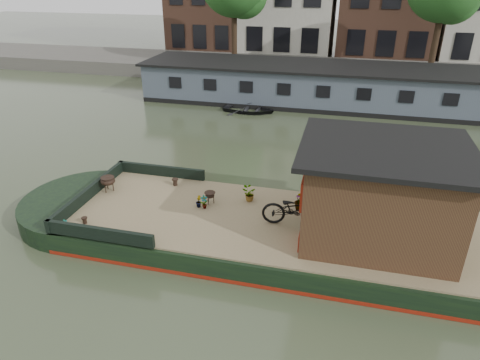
% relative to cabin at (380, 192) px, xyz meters
% --- Properties ---
extents(ground, '(120.00, 120.00, 0.00)m').
position_rel_cabin_xyz_m(ground, '(-2.19, 0.00, -1.88)').
color(ground, '#2C3220').
rests_on(ground, ground).
extents(houseboat_hull, '(14.01, 4.02, 0.60)m').
position_rel_cabin_xyz_m(houseboat_hull, '(-3.52, 0.00, -1.60)').
color(houseboat_hull, black).
rests_on(houseboat_hull, ground).
extents(houseboat_deck, '(11.80, 3.80, 0.05)m').
position_rel_cabin_xyz_m(houseboat_deck, '(-2.19, 0.00, -1.25)').
color(houseboat_deck, '#847052').
rests_on(houseboat_deck, houseboat_hull).
extents(bow_bulwark, '(3.00, 4.00, 0.35)m').
position_rel_cabin_xyz_m(bow_bulwark, '(-7.25, 0.00, -1.05)').
color(bow_bulwark, black).
rests_on(bow_bulwark, houseboat_deck).
extents(cabin, '(4.00, 3.50, 2.42)m').
position_rel_cabin_xyz_m(cabin, '(0.00, 0.00, 0.00)').
color(cabin, '#331A13').
rests_on(cabin, houseboat_deck).
extents(bicycle, '(1.86, 0.80, 0.95)m').
position_rel_cabin_xyz_m(bicycle, '(-1.99, -0.02, -0.75)').
color(bicycle, black).
rests_on(bicycle, houseboat_deck).
extents(potted_plant_a, '(0.26, 0.24, 0.41)m').
position_rel_cabin_xyz_m(potted_plant_a, '(-4.62, 0.21, -1.02)').
color(potted_plant_a, brown).
rests_on(potted_plant_a, houseboat_deck).
extents(potted_plant_b, '(0.20, 0.23, 0.34)m').
position_rel_cabin_xyz_m(potted_plant_b, '(-4.81, 0.27, -1.06)').
color(potted_plant_b, brown).
rests_on(potted_plant_b, houseboat_deck).
extents(potted_plant_c, '(0.43, 0.39, 0.44)m').
position_rel_cabin_xyz_m(potted_plant_c, '(-3.49, 0.95, -1.01)').
color(potted_plant_c, '#AE5132').
rests_on(potted_plant_c, houseboat_deck).
extents(potted_plant_d, '(0.32, 0.32, 0.55)m').
position_rel_cabin_xyz_m(potted_plant_d, '(-1.99, 0.82, -0.95)').
color(potted_plant_d, brown).
rests_on(potted_plant_d, houseboat_deck).
extents(potted_plant_e, '(0.16, 0.17, 0.27)m').
position_rel_cabin_xyz_m(potted_plant_e, '(-7.79, -1.70, -1.09)').
color(potted_plant_e, brown).
rests_on(potted_plant_e, houseboat_deck).
extents(brazier_front, '(0.44, 0.44, 0.36)m').
position_rel_cabin_xyz_m(brazier_front, '(-4.54, 0.53, -1.05)').
color(brazier_front, black).
rests_on(brazier_front, houseboat_deck).
extents(brazier_rear, '(0.47, 0.47, 0.46)m').
position_rel_cabin_xyz_m(brazier_rear, '(-7.79, 0.52, -1.00)').
color(brazier_rear, black).
rests_on(brazier_rear, houseboat_deck).
extents(bollard_port, '(0.20, 0.20, 0.23)m').
position_rel_cabin_xyz_m(bollard_port, '(-5.96, 1.36, -1.12)').
color(bollard_port, black).
rests_on(bollard_port, houseboat_deck).
extents(bollard_stbd, '(0.16, 0.16, 0.18)m').
position_rel_cabin_xyz_m(bollard_stbd, '(-7.46, -1.33, -1.14)').
color(bollard_stbd, black).
rests_on(bollard_stbd, houseboat_deck).
extents(dinghy, '(2.85, 2.11, 0.57)m').
position_rel_cabin_xyz_m(dinghy, '(-5.92, 11.50, -1.59)').
color(dinghy, black).
rests_on(dinghy, ground).
extents(far_houseboat, '(20.40, 4.40, 2.11)m').
position_rel_cabin_xyz_m(far_houseboat, '(-2.19, 14.00, -0.91)').
color(far_houseboat, '#414A57').
rests_on(far_houseboat, ground).
extents(quay, '(60.00, 6.00, 0.90)m').
position_rel_cabin_xyz_m(quay, '(-2.19, 20.50, -1.43)').
color(quay, '#47443F').
rests_on(quay, ground).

